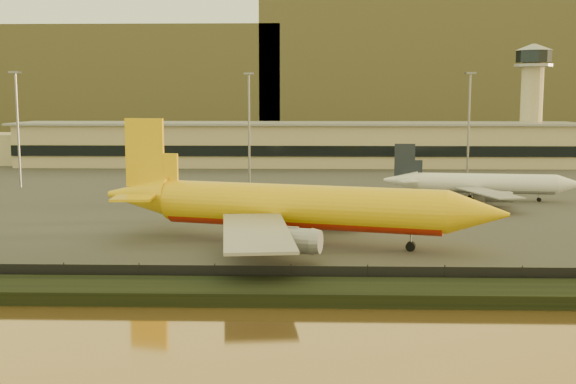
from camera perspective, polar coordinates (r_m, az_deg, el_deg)
name	(u,v)px	position (r m, az deg, el deg)	size (l,w,h in m)	color
ground	(277,260)	(88.99, -0.85, -5.43)	(900.00, 900.00, 0.00)	black
embankment	(270,292)	(72.34, -1.44, -7.88)	(320.00, 7.00, 1.40)	black
tarmac	(294,177)	(182.78, 0.44, 1.23)	(320.00, 220.00, 0.20)	#2D2D2D
perimeter_fence	(272,276)	(76.05, -1.28, -6.65)	(300.00, 0.05, 2.20)	black
terminal_building	(247,145)	(213.45, -3.29, 3.76)	(202.00, 25.00, 12.60)	tan
control_tower	(532,92)	(227.53, 18.73, 7.50)	(11.20, 11.20, 35.50)	tan
apron_light_masts	(359,117)	(162.12, 5.64, 5.94)	(152.20, 12.20, 25.40)	slate
distant_hills	(267,78)	(427.54, -1.67, 8.96)	(470.00, 160.00, 70.00)	brown
dhl_cargo_jet	(293,207)	(97.11, 0.43, -1.22)	(55.44, 53.12, 16.78)	#F1B70C
white_narrowbody_jet	(482,184)	(143.70, 15.10, 0.62)	(37.75, 36.60, 10.84)	white
gse_vehicle_yellow	(419,218)	(115.92, 10.35, -2.04)	(3.46, 1.56, 1.56)	#F1B70C
gse_vehicle_white	(228,214)	(117.07, -4.74, -1.73)	(4.57, 2.06, 2.06)	white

